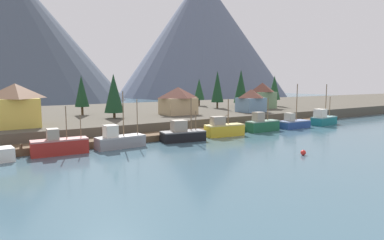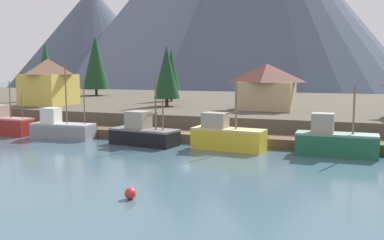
# 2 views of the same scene
# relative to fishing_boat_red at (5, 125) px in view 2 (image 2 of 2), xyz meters

# --- Properties ---
(ground_plane) EXTENTS (400.00, 400.00, 1.00)m
(ground_plane) POSITION_rel_fishing_boat_red_xyz_m (23.62, 21.42, -1.72)
(ground_plane) COLOR #3D5B6B
(dock) EXTENTS (80.00, 4.00, 1.60)m
(dock) POSITION_rel_fishing_boat_red_xyz_m (23.62, 3.40, -0.72)
(dock) COLOR brown
(dock) RESTS_ON ground_plane
(shoreline_bank) EXTENTS (400.00, 56.00, 2.50)m
(shoreline_bank) POSITION_rel_fishing_boat_red_xyz_m (23.62, 33.42, 0.03)
(shoreline_bank) COLOR #4C473D
(shoreline_bank) RESTS_ON ground_plane
(mountain_west_peak) EXTENTS (76.29, 76.29, 45.65)m
(mountain_west_peak) POSITION_rel_fishing_boat_red_xyz_m (-75.60, 135.98, 21.61)
(mountain_west_peak) COLOR #475160
(mountain_west_peak) RESTS_ON ground_plane
(mountain_central_peak) EXTENTS (109.41, 109.41, 68.16)m
(mountain_central_peak) POSITION_rel_fishing_boat_red_xyz_m (-32.03, 142.72, 32.86)
(mountain_central_peak) COLOR slate
(mountain_central_peak) RESTS_ON ground_plane
(mountain_east_peak) EXTENTS (117.97, 117.97, 71.87)m
(mountain_east_peak) POSITION_rel_fishing_boat_red_xyz_m (3.52, 143.07, 34.72)
(mountain_east_peak) COLOR #475160
(mountain_east_peak) RESTS_ON ground_plane
(fishing_boat_red) EXTENTS (7.21, 2.62, 6.44)m
(fishing_boat_red) POSITION_rel_fishing_boat_red_xyz_m (0.00, 0.00, 0.00)
(fishing_boat_red) COLOR maroon
(fishing_boat_red) RESTS_ON ground_plane
(fishing_boat_grey) EXTENTS (7.24, 2.89, 8.30)m
(fishing_boat_grey) POSITION_rel_fishing_boat_red_xyz_m (8.26, -0.17, -0.07)
(fishing_boat_grey) COLOR gray
(fishing_boat_grey) RESTS_ON ground_plane
(fishing_boat_black) EXTENTS (7.44, 3.86, 7.03)m
(fishing_boat_black) POSITION_rel_fishing_boat_red_xyz_m (18.81, -0.65, -0.03)
(fishing_boat_black) COLOR black
(fishing_boat_black) RESTS_ON ground_plane
(fishing_boat_yellow) EXTENTS (7.33, 3.22, 6.63)m
(fishing_boat_yellow) POSITION_rel_fishing_boat_red_xyz_m (27.69, -0.30, 0.08)
(fishing_boat_yellow) COLOR gold
(fishing_boat_yellow) RESTS_ON ground_plane
(fishing_boat_green) EXTENTS (7.11, 2.39, 6.45)m
(fishing_boat_green) POSITION_rel_fishing_boat_red_xyz_m (37.68, 0.10, 0.09)
(fishing_boat_green) COLOR #1E5B3D
(fishing_boat_green) RESTS_ON ground_plane
(house_tan) EXTENTS (7.43, 5.84, 6.04)m
(house_tan) POSITION_rel_fishing_boat_red_xyz_m (28.30, 16.45, 4.38)
(house_tan) COLOR tan
(house_tan) RESTS_ON shoreline_bank
(house_yellow) EXTENTS (6.54, 7.07, 6.89)m
(house_yellow) POSITION_rel_fishing_boat_red_xyz_m (-3.65, 12.90, 4.80)
(house_yellow) COLOR gold
(house_yellow) RESTS_ON shoreline_bank
(conifer_near_right) EXTENTS (3.02, 3.02, 8.55)m
(conifer_near_right) POSITION_rel_fishing_boat_red_xyz_m (10.24, 26.88, 6.43)
(conifer_near_right) COLOR #4C3823
(conifer_near_right) RESTS_ON shoreline_bank
(conifer_mid_right) EXTENTS (5.52, 5.52, 12.16)m
(conifer_mid_right) POSITION_rel_fishing_boat_red_xyz_m (-10.31, 36.03, 8.03)
(conifer_mid_right) COLOR #4C3823
(conifer_mid_right) RESTS_ON shoreline_bank
(conifer_back_left) EXTENTS (3.79, 3.79, 8.74)m
(conifer_back_left) POSITION_rel_fishing_boat_red_xyz_m (13.81, 16.88, 6.21)
(conifer_back_left) COLOR #4C3823
(conifer_back_left) RESTS_ON shoreline_bank
(conifer_centre) EXTENTS (3.77, 3.77, 9.89)m
(conifer_centre) POSITION_rel_fishing_boat_red_xyz_m (-10.36, 20.68, 6.86)
(conifer_centre) COLOR #4C3823
(conifer_centre) RESTS_ON shoreline_bank
(channel_buoy) EXTENTS (0.70, 0.70, 0.70)m
(channel_buoy) POSITION_rel_fishing_boat_red_xyz_m (26.75, -18.16, -0.87)
(channel_buoy) COLOR red
(channel_buoy) RESTS_ON ground_plane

